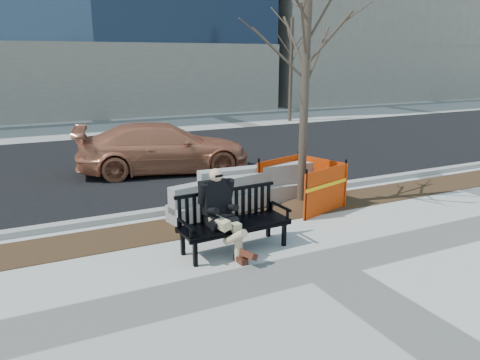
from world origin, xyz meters
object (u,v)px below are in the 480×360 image
object	(u,v)px
bench	(235,250)
sedan	(165,172)
seated_man	(220,252)
jersey_barrier_right	(262,202)
tree_fence	(301,206)
jersey_barrier_left	(226,212)

from	to	relation	value
bench	sedan	distance (m)	6.06
seated_man	jersey_barrier_right	world-z (taller)	seated_man
tree_fence	jersey_barrier_left	distance (m)	1.73
jersey_barrier_left	jersey_barrier_right	distance (m)	1.09
seated_man	sedan	world-z (taller)	seated_man
seated_man	tree_fence	world-z (taller)	tree_fence
tree_fence	sedan	xyz separation A→B (m)	(-1.79, 4.46, 0.00)
jersey_barrier_left	jersey_barrier_right	size ratio (longest dim) A/B	0.89
bench	tree_fence	world-z (taller)	tree_fence
bench	jersey_barrier_right	world-z (taller)	bench
seated_man	jersey_barrier_right	size ratio (longest dim) A/B	0.48
sedan	jersey_barrier_left	xyz separation A→B (m)	(0.10, -4.10, 0.00)
seated_man	jersey_barrier_right	xyz separation A→B (m)	(2.04, 2.16, 0.00)
jersey_barrier_right	jersey_barrier_left	bearing A→B (deg)	-161.76
tree_fence	seated_man	bearing A→B (deg)	-150.28
jersey_barrier_left	sedan	bearing A→B (deg)	79.17
sedan	seated_man	bearing A→B (deg)	-177.05
bench	sedan	xyz separation A→B (m)	(0.62, 6.03, 0.00)
sedan	tree_fence	bearing A→B (deg)	-146.78
bench	jersey_barrier_right	xyz separation A→B (m)	(1.77, 2.20, 0.00)
sedan	jersey_barrier_left	size ratio (longest dim) A/B	1.82
jersey_barrier_right	bench	bearing A→B (deg)	-125.34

